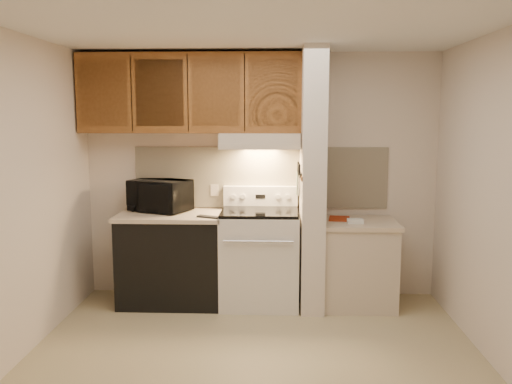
{
  "coord_description": "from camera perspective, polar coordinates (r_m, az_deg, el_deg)",
  "views": [
    {
      "loc": [
        0.17,
        -4.06,
        1.88
      ],
      "look_at": [
        -0.02,
        0.75,
        1.19
      ],
      "focal_mm": 38.0,
      "sensor_mm": 36.0,
      "label": 1
    }
  ],
  "objects": [
    {
      "name": "knife_handle_b",
      "position": [
        5.11,
        4.56,
        2.41
      ],
      "size": [
        0.02,
        0.02,
        0.1
      ],
      "primitive_type": "cylinder",
      "color": "black",
      "rests_on": "knife_strip"
    },
    {
      "name": "knife_strip",
      "position": [
        5.2,
        4.65,
        1.95
      ],
      "size": [
        0.02,
        0.42,
        0.04
      ],
      "primitive_type": "cube",
      "color": "black",
      "rests_on": "partition_pillar"
    },
    {
      "name": "dishwasher_front",
      "position": [
        5.53,
        -8.85,
        -7.1
      ],
      "size": [
        1.0,
        0.63,
        0.87
      ],
      "primitive_type": "cube",
      "color": "black",
      "rests_on": "floor"
    },
    {
      "name": "range_body",
      "position": [
        5.41,
        0.38,
        -7.05
      ],
      "size": [
        0.76,
        0.65,
        0.92
      ],
      "primitive_type": "cube",
      "color": "silver",
      "rests_on": "floor"
    },
    {
      "name": "hood_lip",
      "position": [
        5.15,
        0.36,
        4.82
      ],
      "size": [
        0.78,
        0.04,
        0.06
      ],
      "primitive_type": "cube",
      "color": "beige",
      "rests_on": "range_hood"
    },
    {
      "name": "red_folder",
      "position": [
        5.45,
        8.76,
        -2.78
      ],
      "size": [
        0.24,
        0.3,
        0.01
      ],
      "primitive_type": "cube",
      "rotation": [
        0.0,
        0.0,
        -0.13
      ],
      "color": "#9A2D0F",
      "rests_on": "right_countertop"
    },
    {
      "name": "range_knob_right_inner",
      "position": [
        5.52,
        2.33,
        -0.49
      ],
      "size": [
        0.05,
        0.02,
        0.05
      ],
      "primitive_type": "cylinder",
      "rotation": [
        1.57,
        0.0,
        0.0
      ],
      "color": "silver",
      "rests_on": "range_backguard"
    },
    {
      "name": "knife_handle_d",
      "position": [
        5.29,
        4.48,
        2.6
      ],
      "size": [
        0.02,
        0.02,
        0.1
      ],
      "primitive_type": "cylinder",
      "color": "black",
      "rests_on": "knife_strip"
    },
    {
      "name": "cab_gap_b",
      "position": [
        5.3,
        -7.2,
        10.31
      ],
      "size": [
        0.01,
        0.01,
        0.73
      ],
      "primitive_type": "cube",
      "color": "black",
      "rests_on": "upper_cabinets"
    },
    {
      "name": "knife_blade_e",
      "position": [
        5.37,
        4.44,
        0.96
      ],
      "size": [
        0.01,
        0.04,
        0.18
      ],
      "primitive_type": "cube",
      "color": "silver",
      "rests_on": "knife_strip"
    },
    {
      "name": "cooktop",
      "position": [
        5.31,
        0.39,
        -2.1
      ],
      "size": [
        0.74,
        0.64,
        0.03
      ],
      "primitive_type": "cube",
      "color": "black",
      "rests_on": "range_body"
    },
    {
      "name": "pillar_trim",
      "position": [
        5.25,
        4.69,
        1.79
      ],
      "size": [
        0.01,
        0.7,
        0.04
      ],
      "primitive_type": "cube",
      "color": "brown",
      "rests_on": "partition_pillar"
    },
    {
      "name": "range_display",
      "position": [
        5.53,
        0.47,
        -0.47
      ],
      "size": [
        0.1,
        0.01,
        0.04
      ],
      "primitive_type": "cube",
      "color": "black",
      "rests_on": "range_backguard"
    },
    {
      "name": "right_countertop",
      "position": [
        5.38,
        10.78,
        -3.24
      ],
      "size": [
        0.74,
        0.64,
        0.04
      ],
      "primitive_type": "cube",
      "color": "beige",
      "rests_on": "right_cab_base"
    },
    {
      "name": "range_hood",
      "position": [
        5.35,
        0.44,
        5.43
      ],
      "size": [
        0.78,
        0.44,
        0.15
      ],
      "primitive_type": "cube",
      "color": "beige",
      "rests_on": "upper_cabinets"
    },
    {
      "name": "cab_door_b",
      "position": [
        5.35,
        -10.12,
        10.23
      ],
      "size": [
        0.46,
        0.01,
        0.63
      ],
      "primitive_type": "cube",
      "color": "brown",
      "rests_on": "upper_cabinets"
    },
    {
      "name": "partition_pillar",
      "position": [
        5.26,
        5.94,
        1.24
      ],
      "size": [
        0.22,
        0.7,
        2.5
      ],
      "primitive_type": "cube",
      "color": "beige",
      "rests_on": "floor"
    },
    {
      "name": "microwave",
      "position": [
        5.56,
        -10.09,
        -0.37
      ],
      "size": [
        0.68,
        0.58,
        0.32
      ],
      "primitive_type": "imported",
      "rotation": [
        0.0,
        0.0,
        -0.41
      ],
      "color": "black",
      "rests_on": "left_countertop"
    },
    {
      "name": "oven_window",
      "position": [
        5.1,
        0.26,
        -7.55
      ],
      "size": [
        0.5,
        0.01,
        0.3
      ],
      "primitive_type": "cube",
      "color": "black",
      "rests_on": "range_body"
    },
    {
      "name": "knife_blade_d",
      "position": [
        5.29,
        4.47,
        0.97
      ],
      "size": [
        0.01,
        0.04,
        0.16
      ],
      "primitive_type": "cube",
      "color": "silver",
      "rests_on": "knife_strip"
    },
    {
      "name": "oven_handle",
      "position": [
        5.0,
        0.25,
        -5.24
      ],
      "size": [
        0.65,
        0.02,
        0.02
      ],
      "primitive_type": "cylinder",
      "rotation": [
        0.0,
        1.57,
        0.0
      ],
      "color": "silver",
      "rests_on": "range_body"
    },
    {
      "name": "range_knob_right_outer",
      "position": [
        5.52,
        3.37,
        -0.49
      ],
      "size": [
        0.05,
        0.02,
        0.05
      ],
      "primitive_type": "cylinder",
      "rotation": [
        1.57,
        0.0,
        0.0
      ],
      "color": "silver",
      "rests_on": "range_backguard"
    },
    {
      "name": "range_backguard",
      "position": [
        5.57,
        0.48,
        -0.41
      ],
      "size": [
        0.76,
        0.08,
        0.2
      ],
      "primitive_type": "cube",
      "color": "silver",
      "rests_on": "range_body"
    },
    {
      "name": "cab_gap_a",
      "position": [
        5.42,
        -12.98,
        10.12
      ],
      "size": [
        0.01,
        0.01,
        0.73
      ],
      "primitive_type": "cube",
      "color": "black",
      "rests_on": "upper_cabinets"
    },
    {
      "name": "knife_blade_b",
      "position": [
        5.13,
        4.54,
        0.63
      ],
      "size": [
        0.01,
        0.04,
        0.18
      ],
      "primitive_type": "cube",
      "color": "silver",
      "rests_on": "knife_strip"
    },
    {
      "name": "backsplash",
      "position": [
        5.59,
        0.5,
        1.54
      ],
      "size": [
        2.6,
        0.02,
        0.63
      ],
      "primitive_type": "cube",
      "color": "#FDEDC8",
      "rests_on": "wall_back"
    },
    {
      "name": "range_knob_left_outer",
      "position": [
        5.54,
        -2.43,
        -0.46
      ],
      "size": [
        0.05,
        0.02,
        0.05
      ],
      "primitive_type": "cylinder",
      "rotation": [
        1.57,
        0.0,
        0.0
      ],
      "color": "silver",
      "rests_on": "range_backguard"
    },
    {
      "name": "oven_mitt",
      "position": [
        5.43,
        4.43,
        0.98
      ],
      "size": [
        0.03,
        0.1,
        0.23
      ],
      "primitive_type": "cube",
      "color": "gray",
      "rests_on": "partition_pillar"
    },
    {
      "name": "wall_right",
      "position": [
        4.43,
        23.85,
        -0.73
      ],
      "size": [
        0.02,
        3.0,
        2.5
      ],
      "primitive_type": "cube",
      "color": "beige",
      "rests_on": "floor"
    },
    {
      "name": "left_countertop",
      "position": [
        5.43,
        -8.95,
        -2.45
      ],
      "size": [
        1.04,
        0.67,
        0.04
      ],
      "primitive_type": "cube",
      "color": "beige",
      "rests_on": "dishwasher_front"
    },
    {
      "name": "cab_door_c",
      "position": [
        5.27,
        -4.22,
        10.37
      ],
      "size": [
        0.46,
        0.01,
        0.63
      ],
      "primitive_type": "cube",
      "color": "brown",
      "rests_on": "upper_cabinets"
    },
    {
      "name": "ceiling",
      "position": [
        4.12,
        -0.14,
        16.82
      ],
      "size": [
        3.6,
        3.6,
        0.0
      ],
      "primitive_type": "plane",
      "rotation": [
        3.14,
        0.0,
        0.0
      ],
      "color": "white",
      "rests_on": "wall_back"
    },
    {
      "name": "upper_cabinets",
      "position": [
        5.46,
        -6.92,
        10.25
      ],
      "size": [
        2.18,
        0.33,
        0.77
      ],
      "primitive_type": "cube",
      "color": "brown",
      "rests_on": "wall_back"
    },
    {
      "name": "knife_blade_c",
      "position": [
        5.23,
        4.5,
        0.66
      ],
      "size": [
        0.01,
        0.04,
        0.2
      ],
      "primitive_type": "cube",
      "color": "silver",
      "rests_on": "knife_strip"
    },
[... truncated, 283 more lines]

